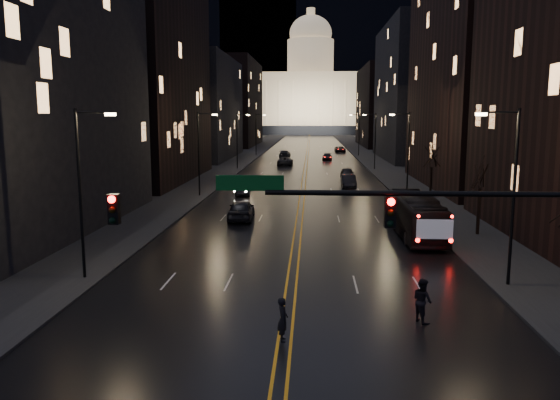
% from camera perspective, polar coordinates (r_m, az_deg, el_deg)
% --- Properties ---
extents(ground, '(900.00, 900.00, 0.00)m').
position_cam_1_polar(ground, '(19.39, 0.08, -17.66)').
color(ground, black).
rests_on(ground, ground).
extents(road, '(20.00, 320.00, 0.02)m').
position_cam_1_polar(road, '(147.58, 2.95, 5.48)').
color(road, black).
rests_on(road, ground).
extents(sidewalk_left, '(8.00, 320.00, 0.16)m').
position_cam_1_polar(sidewalk_left, '(148.33, -2.49, 5.52)').
color(sidewalk_left, black).
rests_on(sidewalk_left, ground).
extents(sidewalk_right, '(8.00, 320.00, 0.16)m').
position_cam_1_polar(sidewalk_right, '(148.15, 8.40, 5.43)').
color(sidewalk_right, black).
rests_on(sidewalk_right, ground).
extents(center_line, '(0.62, 320.00, 0.01)m').
position_cam_1_polar(center_line, '(147.58, 2.95, 5.48)').
color(center_line, orange).
rests_on(center_line, road).
extents(building_left_near, '(12.00, 28.00, 22.00)m').
position_cam_1_polar(building_left_near, '(45.11, -26.36, 10.93)').
color(building_left_near, black).
rests_on(building_left_near, ground).
extents(building_left_mid, '(12.00, 30.00, 28.00)m').
position_cam_1_polar(building_left_mid, '(74.83, -14.12, 12.68)').
color(building_left_mid, black).
rests_on(building_left_mid, ground).
extents(building_left_far, '(12.00, 34.00, 20.00)m').
position_cam_1_polar(building_left_far, '(111.52, -8.16, 9.45)').
color(building_left_far, black).
rests_on(building_left_far, ground).
extents(building_left_dist, '(12.00, 40.00, 24.00)m').
position_cam_1_polar(building_left_dist, '(158.89, -4.70, 10.02)').
color(building_left_dist, black).
rests_on(building_left_dist, ground).
extents(building_right_tall, '(12.00, 30.00, 38.00)m').
position_cam_1_polar(building_right_tall, '(71.00, 20.56, 16.68)').
color(building_right_tall, black).
rests_on(building_right_tall, ground).
extents(building_right_mid, '(12.00, 34.00, 26.00)m').
position_cam_1_polar(building_right_mid, '(111.23, 13.94, 10.83)').
color(building_right_mid, black).
rests_on(building_right_mid, ground).
extents(building_right_dist, '(12.00, 40.00, 22.00)m').
position_cam_1_polar(building_right_dist, '(158.61, 10.72, 9.54)').
color(building_right_dist, black).
rests_on(building_right_dist, ground).
extents(mountain_ridge, '(520.00, 60.00, 130.00)m').
position_cam_1_polar(mountain_ridge, '(403.19, 9.24, 16.77)').
color(mountain_ridge, black).
rests_on(mountain_ridge, ground).
extents(capitol, '(90.00, 50.00, 58.50)m').
position_cam_1_polar(capitol, '(267.46, 3.16, 10.65)').
color(capitol, black).
rests_on(capitol, ground).
extents(traffic_signal, '(17.29, 0.45, 7.00)m').
position_cam_1_polar(traffic_signal, '(18.35, 18.84, -2.79)').
color(traffic_signal, black).
rests_on(traffic_signal, ground).
extents(streetlamp_right_near, '(2.13, 0.25, 9.00)m').
position_cam_1_polar(streetlamp_right_near, '(29.26, 22.93, 1.14)').
color(streetlamp_right_near, black).
rests_on(streetlamp_right_near, ground).
extents(streetlamp_left_near, '(2.13, 0.25, 9.00)m').
position_cam_1_polar(streetlamp_left_near, '(29.97, -19.88, 1.48)').
color(streetlamp_left_near, black).
rests_on(streetlamp_left_near, ground).
extents(streetlamp_right_mid, '(2.13, 0.25, 9.00)m').
position_cam_1_polar(streetlamp_right_mid, '(58.27, 13.08, 5.11)').
color(streetlamp_right_mid, black).
rests_on(streetlamp_right_mid, ground).
extents(streetlamp_left_mid, '(2.13, 0.25, 9.00)m').
position_cam_1_polar(streetlamp_left_mid, '(58.63, -8.32, 5.26)').
color(streetlamp_left_mid, black).
rests_on(streetlamp_left_mid, ground).
extents(streetlamp_right_far, '(2.13, 0.25, 9.00)m').
position_cam_1_polar(streetlamp_right_far, '(87.95, 9.80, 6.39)').
color(streetlamp_right_far, black).
rests_on(streetlamp_right_far, ground).
extents(streetlamp_left_far, '(2.13, 0.25, 9.00)m').
position_cam_1_polar(streetlamp_left_far, '(88.19, -4.40, 6.50)').
color(streetlamp_left_far, black).
rests_on(streetlamp_left_far, ground).
extents(streetlamp_right_dist, '(2.13, 0.25, 9.00)m').
position_cam_1_polar(streetlamp_right_dist, '(117.79, 8.17, 7.02)').
color(streetlamp_right_dist, black).
rests_on(streetlamp_right_dist, ground).
extents(streetlamp_left_dist, '(2.13, 0.25, 9.00)m').
position_cam_1_polar(streetlamp_left_dist, '(117.97, -2.44, 7.10)').
color(streetlamp_left_dist, black).
rests_on(streetlamp_left_dist, ground).
extents(tree_right_mid, '(2.40, 2.40, 6.65)m').
position_cam_1_polar(tree_right_mid, '(41.33, 20.23, 2.57)').
color(tree_right_mid, black).
rests_on(tree_right_mid, ground).
extents(tree_right_far, '(2.40, 2.40, 6.65)m').
position_cam_1_polar(tree_right_far, '(56.77, 15.58, 4.35)').
color(tree_right_far, black).
rests_on(tree_right_far, ground).
extents(bus, '(2.56, 10.73, 2.99)m').
position_cam_1_polar(bus, '(40.31, 14.02, -1.65)').
color(bus, black).
rests_on(bus, ground).
extents(oncoming_car_a, '(2.21, 5.12, 1.72)m').
position_cam_1_polar(oncoming_car_a, '(45.62, -4.08, -1.01)').
color(oncoming_car_a, black).
rests_on(oncoming_car_a, ground).
extents(oncoming_car_b, '(1.96, 4.54, 1.45)m').
position_cam_1_polar(oncoming_car_b, '(59.78, -3.91, 1.20)').
color(oncoming_car_b, black).
rests_on(oncoming_car_b, ground).
extents(oncoming_car_c, '(2.66, 5.47, 1.50)m').
position_cam_1_polar(oncoming_car_c, '(95.20, 0.54, 4.08)').
color(oncoming_car_c, black).
rests_on(oncoming_car_c, ground).
extents(oncoming_car_d, '(2.35, 5.21, 1.48)m').
position_cam_1_polar(oncoming_car_d, '(113.47, 0.50, 4.85)').
color(oncoming_car_d, black).
rests_on(oncoming_car_d, ground).
extents(receding_car_a, '(1.67, 4.74, 1.56)m').
position_cam_1_polar(receding_car_a, '(66.01, 7.17, 1.93)').
color(receding_car_a, black).
rests_on(receding_car_a, ground).
extents(receding_car_b, '(1.86, 4.49, 1.52)m').
position_cam_1_polar(receding_car_b, '(75.71, 7.03, 2.80)').
color(receding_car_b, black).
rests_on(receding_car_b, ground).
extents(receding_car_c, '(2.06, 4.68, 1.33)m').
position_cam_1_polar(receding_car_c, '(106.24, 4.95, 4.50)').
color(receding_car_c, black).
rests_on(receding_car_c, ground).
extents(receding_car_d, '(2.56, 5.14, 1.40)m').
position_cam_1_polar(receding_car_d, '(130.75, 6.29, 5.30)').
color(receding_car_d, black).
rests_on(receding_car_d, ground).
extents(pedestrian_a, '(0.48, 0.68, 1.74)m').
position_cam_1_polar(pedestrian_a, '(21.49, 0.30, -12.38)').
color(pedestrian_a, black).
rests_on(pedestrian_a, ground).
extents(pedestrian_b, '(0.85, 1.05, 1.89)m').
position_cam_1_polar(pedestrian_b, '(24.08, 14.66, -10.12)').
color(pedestrian_b, black).
rests_on(pedestrian_b, ground).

